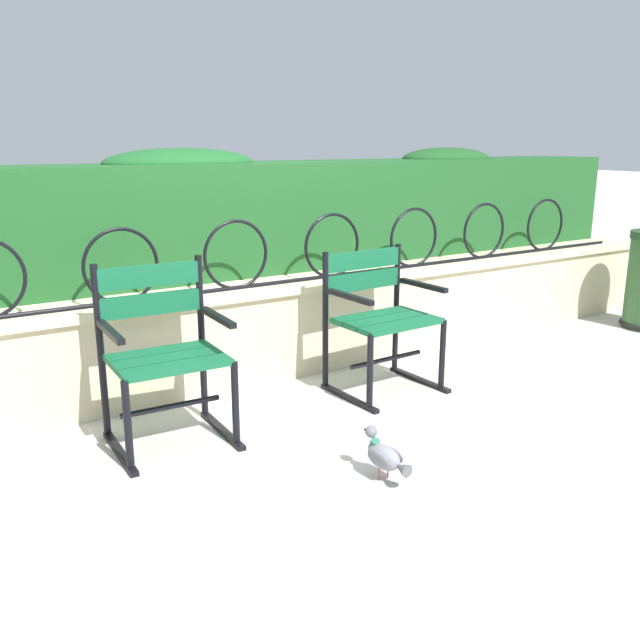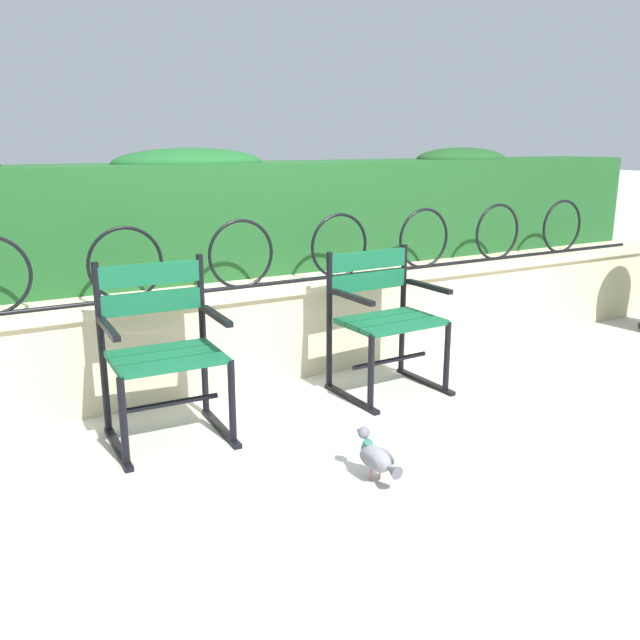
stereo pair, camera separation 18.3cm
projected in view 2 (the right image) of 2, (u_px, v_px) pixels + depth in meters
ground_plane at (327, 421)px, 3.68m from camera, size 60.00×60.00×0.00m
stone_wall at (260, 330)px, 4.32m from camera, size 7.26×0.41×0.60m
iron_arch_fence at (244, 258)px, 4.07m from camera, size 6.72×0.02×0.42m
hedge_row at (225, 214)px, 4.54m from camera, size 7.12×0.63×0.82m
park_chair_left at (162, 348)px, 3.39m from camera, size 0.59×0.54×0.90m
park_chair_right at (383, 315)px, 4.06m from camera, size 0.62×0.54×0.84m
pigeon_near_chairs at (376, 458)px, 3.01m from camera, size 0.11×0.29×0.22m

